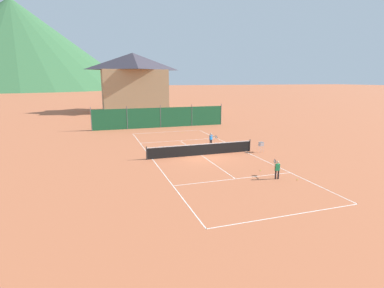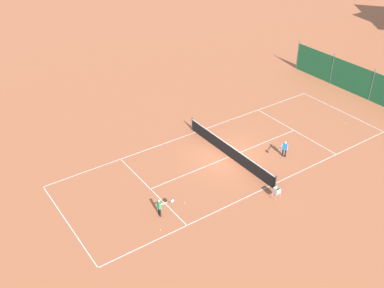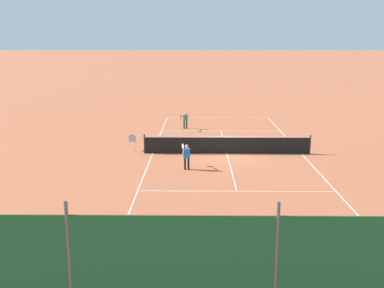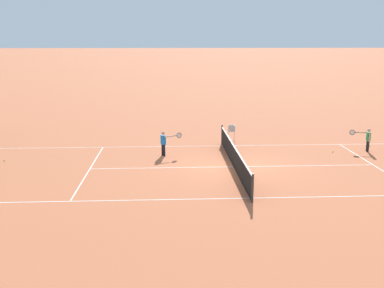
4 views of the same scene
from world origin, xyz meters
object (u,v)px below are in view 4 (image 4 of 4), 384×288
Objects in this scene: tennis_net at (234,156)px; tennis_ball_far_corner at (370,146)px; ball_hopper at (231,129)px; player_near_baseline at (164,141)px; tennis_ball_by_net_left at (333,152)px; tennis_ball_by_net_right at (4,160)px; player_far_baseline at (367,138)px.

tennis_ball_far_corner is (3.57, -7.83, -0.47)m from tennis_net.
tennis_net reaches higher than ball_hopper.
ball_hopper is at bearing -49.94° from player_near_baseline.
tennis_ball_far_corner is 2.71m from tennis_ball_by_net_left.
tennis_ball_far_corner is at bearing -82.67° from player_near_baseline.
player_near_baseline is 18.60× the size of tennis_ball_by_net_right.
player_far_baseline is at bearing -113.09° from ball_hopper.
tennis_net is 10.31× the size of ball_hopper.
tennis_net is 8.62m from tennis_ball_far_corner.
ball_hopper is (3.79, -11.25, 0.63)m from tennis_ball_by_net_right.
player_near_baseline is at bearing 97.33° from tennis_ball_far_corner.
tennis_ball_far_corner is 1.00× the size of tennis_ball_by_net_left.
player_near_baseline is at bearing 91.90° from player_far_baseline.
tennis_ball_far_corner and tennis_ball_by_net_left have the same top height.
tennis_net is 10.75m from tennis_ball_by_net_right.
player_far_baseline is at bearing 148.30° from tennis_ball_far_corner.
ball_hopper is (1.73, 7.22, 0.63)m from tennis_ball_far_corner.
tennis_net is 7.74× the size of player_far_baseline.
player_far_baseline is 1.33× the size of ball_hopper.
player_far_baseline is at bearing -86.56° from tennis_ball_by_net_left.
player_near_baseline reaches higher than tennis_ball_by_net_right.
player_near_baseline is at bearing 91.58° from tennis_ball_by_net_left.
tennis_ball_far_corner is at bearing -31.70° from player_far_baseline.
tennis_ball_far_corner is at bearing -103.47° from ball_hopper.
tennis_ball_by_net_right is (-0.64, 7.51, -0.68)m from player_near_baseline.
player_near_baseline is 1.38× the size of ball_hopper.
ball_hopper is at bearing 76.53° from tennis_ball_far_corner.
player_far_baseline is 17.97× the size of tennis_ball_far_corner.
player_near_baseline is 7.57m from tennis_ball_by_net_right.
tennis_net is at bearing 113.93° from tennis_ball_by_net_left.
tennis_net reaches higher than tennis_ball_far_corner.
tennis_ball_by_net_left is at bearing -66.07° from tennis_net.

